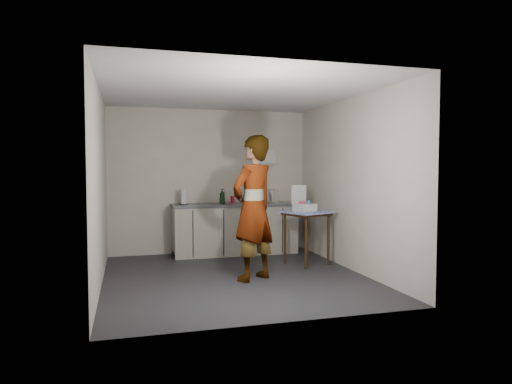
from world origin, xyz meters
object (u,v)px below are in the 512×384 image
object	(u,v)px
kitchen_counter	(235,230)
bakery_box	(304,205)
soda_can	(233,200)
dark_bottle	(223,198)
paper_towel	(184,197)
soap_bottle	(222,196)
side_table	(307,218)
standing_man	(253,208)
dish_rack	(267,200)

from	to	relation	value
kitchen_counter	bakery_box	bearing A→B (deg)	-54.70
soda_can	dark_bottle	distance (m)	0.19
dark_bottle	paper_towel	xyz separation A→B (m)	(-0.70, -0.05, 0.02)
kitchen_counter	soap_bottle	world-z (taller)	soap_bottle
side_table	dark_bottle	distance (m)	1.67
standing_man	soap_bottle	distance (m)	1.83
standing_man	paper_towel	world-z (taller)	standing_man
kitchen_counter	soap_bottle	bearing A→B (deg)	-159.21
dish_rack	standing_man	bearing A→B (deg)	-112.65
side_table	dish_rack	world-z (taller)	dish_rack
dish_rack	kitchen_counter	bearing A→B (deg)	175.79
side_table	paper_towel	bearing A→B (deg)	125.64
dark_bottle	paper_towel	distance (m)	0.70
soda_can	paper_towel	world-z (taller)	paper_towel
kitchen_counter	side_table	world-z (taller)	kitchen_counter
soda_can	bakery_box	bearing A→B (deg)	-54.38
soap_bottle	bakery_box	distance (m)	1.55
soap_bottle	paper_towel	xyz separation A→B (m)	(-0.67, 0.07, -0.00)
dark_bottle	soap_bottle	bearing A→B (deg)	-106.56
soap_bottle	dish_rack	distance (m)	0.85
side_table	standing_man	distance (m)	1.33
kitchen_counter	dish_rack	size ratio (longest dim) A/B	6.25
standing_man	dark_bottle	distance (m)	1.95
dark_bottle	dish_rack	bearing A→B (deg)	-4.62
soap_bottle	bakery_box	bearing A→B (deg)	-44.85
soda_can	soap_bottle	bearing A→B (deg)	-148.00
side_table	dark_bottle	size ratio (longest dim) A/B	4.02
soap_bottle	soda_can	bearing A→B (deg)	32.00
kitchen_counter	paper_towel	size ratio (longest dim) A/B	8.20
side_table	soda_can	bearing A→B (deg)	105.31
kitchen_counter	dark_bottle	world-z (taller)	dark_bottle
side_table	soda_can	world-z (taller)	soda_can
side_table	standing_man	bearing A→B (deg)	-167.70
soap_bottle	dark_bottle	size ratio (longest dim) A/B	1.25
dish_rack	dark_bottle	bearing A→B (deg)	175.38
kitchen_counter	side_table	size ratio (longest dim) A/B	2.60
side_table	bakery_box	size ratio (longest dim) A/B	2.11
bakery_box	soda_can	bearing A→B (deg)	108.81
standing_man	soda_can	bearing A→B (deg)	-126.61
side_table	paper_towel	xyz separation A→B (m)	(-1.81, 1.16, 0.29)
side_table	standing_man	world-z (taller)	standing_man
standing_man	soda_can	size ratio (longest dim) A/B	15.18
soda_can	standing_man	bearing A→B (deg)	-94.56
side_table	dark_bottle	bearing A→B (deg)	110.75
soap_bottle	bakery_box	size ratio (longest dim) A/B	0.66
soap_bottle	dish_rack	xyz separation A→B (m)	(0.85, 0.05, -0.08)
soap_bottle	paper_towel	world-z (taller)	paper_towel
soap_bottle	dish_rack	size ratio (longest dim) A/B	0.75
standing_man	soap_bottle	size ratio (longest dim) A/B	7.43
bakery_box	standing_man	bearing A→B (deg)	-161.58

